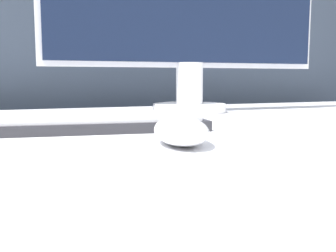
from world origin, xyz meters
TOP-DOWN VIEW (x-y plane):
  - partition_panel at (0.00, 0.62)m, footprint 5.00×0.03m
  - computer_mouse_near at (-0.00, -0.16)m, footprint 0.08×0.13m
  - keyboard at (-0.12, 0.02)m, footprint 0.45×0.18m

SIDE VIEW (x-z plane):
  - partition_panel at x=0.00m, z-range 0.00..1.37m
  - keyboard at x=-0.12m, z-range 0.72..0.74m
  - computer_mouse_near at x=0.00m, z-range 0.72..0.75m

